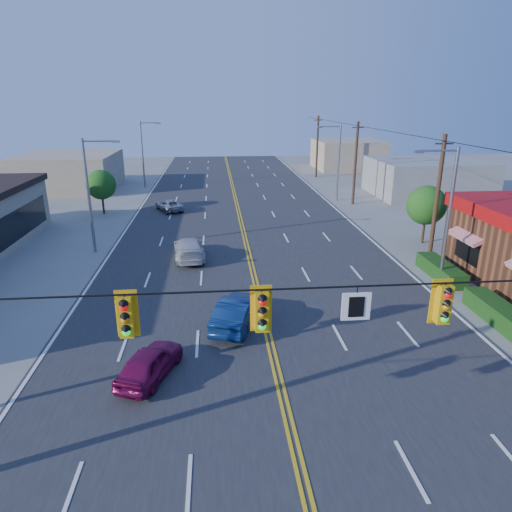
{
  "coord_description": "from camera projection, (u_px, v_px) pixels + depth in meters",
  "views": [
    {
      "loc": [
        -2.27,
        -10.21,
        10.39
      ],
      "look_at": [
        -0.1,
        13.61,
        2.2
      ],
      "focal_mm": 32.0,
      "sensor_mm": 36.0,
      "label": 1
    }
  ],
  "objects": [
    {
      "name": "streetlight_ne",
      "position": [
        337.0,
        159.0,
        48.45
      ],
      "size": [
        2.55,
        0.25,
        8.0
      ],
      "color": "gray",
      "rests_on": "ground"
    },
    {
      "name": "utility_pole_mid",
      "position": [
        355.0,
        164.0,
        46.78
      ],
      "size": [
        0.28,
        0.28,
        8.4
      ],
      "primitive_type": "cylinder",
      "color": "#47301E",
      "rests_on": "ground"
    },
    {
      "name": "streetlight_se",
      "position": [
        446.0,
        210.0,
        25.83
      ],
      "size": [
        2.55,
        0.25,
        8.0
      ],
      "color": "gray",
      "rests_on": "ground"
    },
    {
      "name": "signal_span",
      "position": [
        304.0,
        329.0,
        11.58
      ],
      "size": [
        24.32,
        0.34,
        9.0
      ],
      "color": "#47301E",
      "rests_on": "ground"
    },
    {
      "name": "car_white",
      "position": [
        189.0,
        249.0,
        31.3
      ],
      "size": [
        2.48,
        5.04,
        1.41
      ],
      "primitive_type": "imported",
      "rotation": [
        0.0,
        0.0,
        3.25
      ],
      "color": "#BCBCBC",
      "rests_on": "ground"
    },
    {
      "name": "bld_east_far",
      "position": [
        348.0,
        155.0,
        72.51
      ],
      "size": [
        10.0,
        10.0,
        4.4
      ],
      "primitive_type": "cube",
      "color": "tan",
      "rests_on": "ground"
    },
    {
      "name": "car_blue",
      "position": [
        237.0,
        312.0,
        21.89
      ],
      "size": [
        2.89,
        4.68,
        1.46
      ],
      "primitive_type": "imported",
      "rotation": [
        0.0,
        0.0,
        2.81
      ],
      "color": "navy",
      "rests_on": "ground"
    },
    {
      "name": "bld_west_far",
      "position": [
        69.0,
        171.0,
        56.0
      ],
      "size": [
        11.0,
        12.0,
        4.2
      ],
      "primitive_type": "cube",
      "color": "tan",
      "rests_on": "ground"
    },
    {
      "name": "streetlight_sw",
      "position": [
        91.0,
        190.0,
        31.51
      ],
      "size": [
        2.55,
        0.25,
        8.0
      ],
      "color": "gray",
      "rests_on": "ground"
    },
    {
      "name": "streetlight_nw",
      "position": [
        144.0,
        151.0,
        56.01
      ],
      "size": [
        2.55,
        0.25,
        8.0
      ],
      "color": "gray",
      "rests_on": "ground"
    },
    {
      "name": "ground",
      "position": [
        302.0,
        479.0,
        13.17
      ],
      "size": [
        160.0,
        160.0,
        0.0
      ],
      "primitive_type": "plane",
      "color": "gray",
      "rests_on": "ground"
    },
    {
      "name": "tree_kfc_rear",
      "position": [
        426.0,
        205.0,
        34.12
      ],
      "size": [
        2.94,
        2.94,
        4.41
      ],
      "color": "#47301E",
      "rests_on": "ground"
    },
    {
      "name": "utility_pole_far",
      "position": [
        317.0,
        147.0,
        63.74
      ],
      "size": [
        0.28,
        0.28,
        8.4
      ],
      "primitive_type": "cylinder",
      "color": "#47301E",
      "rests_on": "ground"
    },
    {
      "name": "car_magenta",
      "position": [
        150.0,
        364.0,
        17.81
      ],
      "size": [
        2.65,
        3.93,
        1.24
      ],
      "primitive_type": "imported",
      "rotation": [
        0.0,
        0.0,
        2.79
      ],
      "color": "maroon",
      "rests_on": "ground"
    },
    {
      "name": "tree_west",
      "position": [
        101.0,
        185.0,
        43.18
      ],
      "size": [
        2.8,
        2.8,
        4.2
      ],
      "color": "#47301E",
      "rests_on": "ground"
    },
    {
      "name": "utility_pole_near",
      "position": [
        437.0,
        200.0,
        29.82
      ],
      "size": [
        0.28,
        0.28,
        8.4
      ],
      "primitive_type": "cylinder",
      "color": "#47301E",
      "rests_on": "ground"
    },
    {
      "name": "car_silver",
      "position": [
        169.0,
        206.0,
        44.84
      ],
      "size": [
        3.3,
        4.38,
        1.11
      ],
      "primitive_type": "imported",
      "rotation": [
        0.0,
        0.0,
        3.56
      ],
      "color": "#A4A4A9",
      "rests_on": "ground"
    },
    {
      "name": "bld_east_mid",
      "position": [
        427.0,
        178.0,
        52.11
      ],
      "size": [
        12.0,
        10.0,
        4.0
      ],
      "primitive_type": "cube",
      "color": "gray",
      "rests_on": "ground"
    },
    {
      "name": "road",
      "position": [
        249.0,
        256.0,
        32.01
      ],
      "size": [
        20.0,
        120.0,
        0.06
      ],
      "primitive_type": "cube",
      "color": "#2D2D30",
      "rests_on": "ground"
    }
  ]
}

